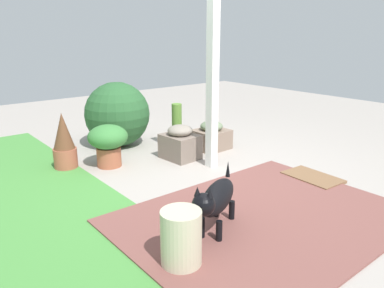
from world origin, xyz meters
name	(u,v)px	position (x,y,z in m)	size (l,w,h in m)	color
ground_plane	(210,176)	(0.00, 0.00, 0.00)	(12.00, 12.00, 0.00)	#A79D95
brick_path	(263,217)	(-1.02, 0.30, 0.01)	(1.80, 2.40, 0.02)	brown
porch_pillar	(213,76)	(0.24, -0.24, 1.07)	(0.11, 0.11, 2.13)	white
stone_planter_nearest	(211,136)	(0.76, -0.70, 0.17)	(0.41, 0.45, 0.38)	#856E5E
stone_planter_near	(180,143)	(0.70, -0.12, 0.20)	(0.47, 0.40, 0.43)	#7C6C60
round_shrub	(117,114)	(1.70, 0.20, 0.44)	(0.89, 0.89, 0.89)	#29592E
terracotta_pot_tall	(177,129)	(1.30, -0.52, 0.20)	(0.26, 0.26, 0.56)	#C56C45
terracotta_pot_spiky	(64,142)	(1.28, 1.12, 0.31)	(0.27, 0.27, 0.66)	#AE5843
terracotta_pot_broad	(108,142)	(1.01, 0.70, 0.30)	(0.47, 0.47, 0.50)	#A6593D
dog	(216,199)	(-0.93, 0.78, 0.29)	(0.49, 0.69, 0.50)	black
ceramic_urn	(181,239)	(-1.11, 1.25, 0.20)	(0.28, 0.28, 0.40)	beige
doormat	(313,177)	(-0.76, -0.82, 0.01)	(0.60, 0.37, 0.03)	brown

